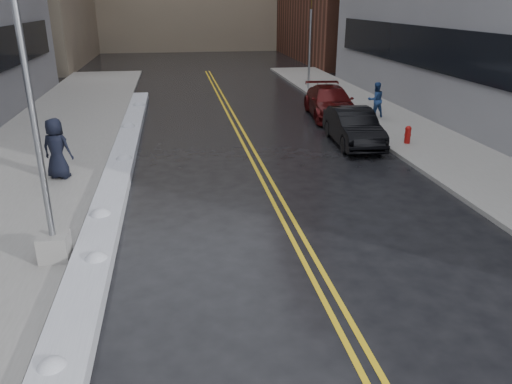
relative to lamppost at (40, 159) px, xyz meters
name	(u,v)px	position (x,y,z in m)	size (l,w,h in m)	color
ground	(206,299)	(3.30, -2.00, -2.53)	(160.00, 160.00, 0.00)	black
sidewalk_west	(32,162)	(-2.45, 8.00, -2.46)	(5.50, 50.00, 0.15)	gray
sidewalk_east	(429,144)	(13.30, 8.00, -2.46)	(4.00, 50.00, 0.15)	gray
lane_line_left	(248,154)	(5.65, 8.00, -2.53)	(0.12, 50.00, 0.01)	gold
lane_line_right	(256,154)	(5.95, 8.00, -2.53)	(0.12, 50.00, 0.01)	gold
snow_ridge	(119,172)	(0.85, 6.00, -2.36)	(0.90, 30.00, 0.34)	silver
lamppost	(40,159)	(0.00, 0.00, 0.00)	(0.65, 0.65, 7.62)	gray
fire_hydrant	(408,134)	(12.30, 8.00, -1.98)	(0.26, 0.26, 0.73)	maroon
traffic_signal	(310,38)	(11.80, 22.00, 0.87)	(0.16, 0.20, 6.00)	gray
pedestrian_c	(57,149)	(-1.01, 5.81, -1.38)	(0.98, 0.64, 2.01)	black
pedestrian_east	(376,100)	(12.85, 12.93, -1.51)	(0.85, 0.66, 1.74)	navy
car_black	(353,127)	(10.18, 8.70, -1.78)	(1.59, 4.55, 1.50)	black
car_maroon	(330,102)	(10.80, 13.92, -1.76)	(2.16, 5.30, 1.54)	#480B0C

